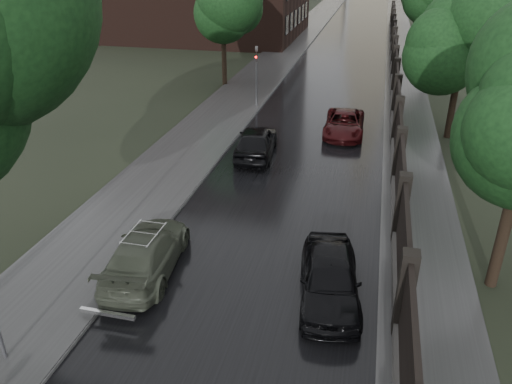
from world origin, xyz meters
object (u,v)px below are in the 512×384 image
at_px(tree_right_c, 435,8).
at_px(car_right_far, 344,124).
at_px(hatchback_left, 256,141).
at_px(volga_sedan, 146,253).
at_px(tree_right_b, 463,48).
at_px(car_right_near, 330,278).
at_px(tree_left_far, 223,14).
at_px(traffic_light, 256,72).

xyz_separation_m(tree_right_c, car_right_far, (-5.73, -18.93, -4.30)).
bearing_deg(tree_right_c, hatchback_left, -112.98).
height_order(tree_right_c, volga_sedan, tree_right_c).
distance_m(volga_sedan, hatchback_left, 10.71).
distance_m(tree_right_b, hatchback_left, 11.90).
bearing_deg(tree_right_c, car_right_near, -98.38).
distance_m(tree_left_far, hatchback_left, 15.06).
distance_m(tree_right_b, volga_sedan, 19.78).
height_order(tree_left_far, volga_sedan, tree_left_far).
bearing_deg(car_right_near, tree_left_far, 106.01).
distance_m(traffic_light, car_right_near, 20.15).
bearing_deg(traffic_light, tree_right_b, -14.24).
distance_m(hatchback_left, car_right_near, 11.72).
bearing_deg(tree_left_far, traffic_light, -53.53).
relative_size(traffic_light, hatchback_left, 0.87).
xyz_separation_m(tree_left_far, car_right_far, (9.77, -8.93, -4.59)).
xyz_separation_m(traffic_light, volga_sedan, (0.78, -18.87, -1.69)).
height_order(tree_right_b, car_right_far, tree_right_b).
bearing_deg(traffic_light, car_right_far, -32.88).
bearing_deg(tree_right_b, car_right_far, -170.80).
bearing_deg(tree_right_c, car_right_far, -106.85).
relative_size(tree_right_c, car_right_near, 1.58).
bearing_deg(volga_sedan, car_right_far, -115.78).
xyz_separation_m(tree_left_far, traffic_light, (3.70, -5.01, -2.84)).
bearing_deg(tree_right_b, traffic_light, 165.76).
bearing_deg(volga_sedan, tree_right_b, -131.06).
bearing_deg(traffic_light, hatchback_left, -76.66).
relative_size(tree_right_b, car_right_near, 1.58).
bearing_deg(volga_sedan, hatchback_left, -102.57).
xyz_separation_m(tree_right_b, car_right_near, (-5.00, -15.90, -4.20)).
bearing_deg(traffic_light, tree_left_far, 126.47).
relative_size(tree_right_b, car_right_far, 1.50).
height_order(tree_left_far, car_right_near, tree_left_far).
distance_m(hatchback_left, car_right_far, 5.96).
height_order(volga_sedan, hatchback_left, hatchback_left).
xyz_separation_m(tree_right_c, hatchback_left, (-9.85, -23.23, -4.16)).
bearing_deg(tree_right_b, tree_left_far, 152.70).
distance_m(traffic_light, car_right_far, 7.43).
xyz_separation_m(volga_sedan, hatchback_left, (1.17, 10.64, 0.08)).
height_order(tree_left_far, tree_right_b, tree_left_far).
height_order(car_right_near, car_right_far, car_right_near).
relative_size(tree_left_far, tree_right_b, 1.05).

